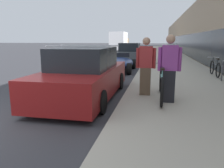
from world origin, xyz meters
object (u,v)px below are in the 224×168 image
Objects in this scene: bike_rack_hoop at (224,69)px; person_bystander at (146,66)px; parked_sedan_far at (130,53)px; cruiser_bike_nearest at (215,68)px; parked_sedan_curbside at (85,75)px; tandem_bicycle at (161,85)px; person_rider at (169,69)px; vintage_roadster_curbside at (118,63)px; moving_truck at (119,42)px.

person_bystander is at bearing -138.03° from bike_rack_hoop.
person_bystander is 11.85m from parked_sedan_far.
parked_sedan_curbside is at bearing -137.62° from cruiser_bike_nearest.
person_rider reaches higher than tandem_bicycle.
bike_rack_hoop is 0.47× the size of cruiser_bike_nearest.
cruiser_bike_nearest is (0.03, 1.54, -0.15)m from bike_rack_hoop.
tandem_bicycle is at bearing -39.18° from person_bystander.
bike_rack_hoop is at bearing -33.22° from vintage_roadster_curbside.
person_rider is 0.95m from person_bystander.
cruiser_bike_nearest is 0.28× the size of moving_truck.
vintage_roadster_curbside is 0.64× the size of moving_truck.
parked_sedan_far is at bearing 118.51° from bike_rack_hoop.
person_bystander is 5.22m from cruiser_bike_nearest.
vintage_roadster_curbside reaches higher than bike_rack_hoop.
bike_rack_hoop is 0.18× the size of parked_sedan_curbside.
person_bystander is 0.40× the size of parked_sedan_far.
person_rider is at bearing -10.12° from parked_sedan_curbside.
parked_sedan_far is (-4.89, 9.01, 0.04)m from bike_rack_hoop.
person_rider is 2.58m from parked_sedan_curbside.
parked_sedan_curbside reaches higher than parked_sedan_far.
tandem_bicycle is 29.16m from moving_truck.
vintage_roadster_curbside reaches higher than cruiser_bike_nearest.
person_bystander is at bearing -78.88° from moving_truck.
person_bystander is at bearing 133.79° from person_rider.
bike_rack_hoop is at bearing 41.97° from person_bystander.
bike_rack_hoop is at bearing -71.49° from moving_truck.
cruiser_bike_nearest is (2.36, 4.91, -0.54)m from person_rider.
cruiser_bike_nearest is at bearing 54.48° from person_bystander.
parked_sedan_far is at bearing 123.35° from cruiser_bike_nearest.
cruiser_bike_nearest is 0.41× the size of parked_sedan_far.
parked_sedan_far reaches higher than tandem_bicycle.
tandem_bicycle is 1.36× the size of person_rider.
parked_sedan_curbside is (-2.52, 0.45, -0.33)m from person_rider.
vintage_roadster_curbside is at bearing 90.00° from parked_sedan_curbside.
moving_truck is at bearing 109.67° from cruiser_bike_nearest.
parked_sedan_far is (-2.37, 12.08, 0.15)m from tandem_bicycle.
person_bystander is (-0.65, 0.68, -0.03)m from person_rider.
parked_sedan_curbside is at bearing 176.27° from tandem_bicycle.
parked_sedan_far reaches higher than vintage_roadster_curbside.
bike_rack_hoop is at bearing 55.28° from person_rider.
parked_sedan_far is (-4.92, 7.47, 0.19)m from cruiser_bike_nearest.
tandem_bicycle is 0.61m from person_rider.
vintage_roadster_curbside is (0.00, 6.10, -0.26)m from parked_sedan_curbside.
parked_sedan_far is (-1.90, 11.69, -0.32)m from person_bystander.
person_bystander is at bearing -72.35° from vintage_roadster_curbside.
parked_sedan_curbside is 11.93m from parked_sedan_far.
bike_rack_hoop is 0.20× the size of parked_sedan_far.
person_bystander is 28.68m from moving_truck.
vintage_roadster_curbside is (-1.87, 5.87, -0.56)m from person_bystander.
person_rider is at bearing -78.34° from parked_sedan_far.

